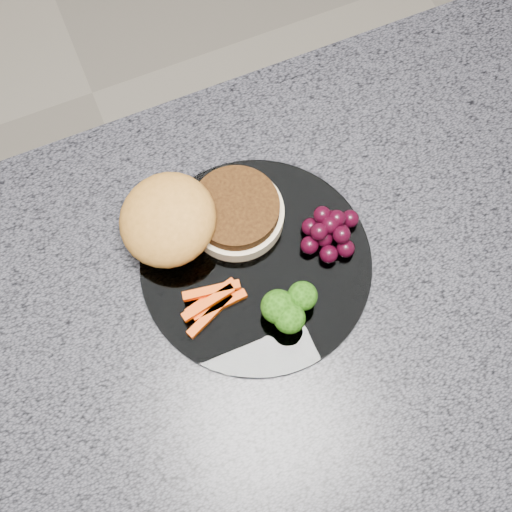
# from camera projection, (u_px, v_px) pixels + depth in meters

# --- Properties ---
(room) EXTENTS (4.02, 4.02, 2.70)m
(room) POSITION_uv_depth(u_px,v_px,m) (136.00, 119.00, 0.35)
(room) COLOR #A79E8C
(room) RESTS_ON ground
(island_cabinet) EXTENTS (1.20, 0.60, 0.86)m
(island_cabinet) POSITION_uv_depth(u_px,v_px,m) (221.00, 410.00, 1.21)
(island_cabinet) COLOR #54381D
(island_cabinet) RESTS_ON ground
(countertop) EXTENTS (1.20, 0.60, 0.04)m
(countertop) POSITION_uv_depth(u_px,v_px,m) (203.00, 347.00, 0.79)
(countertop) COLOR #44444D
(countertop) RESTS_ON island_cabinet
(plate) EXTENTS (0.26, 0.26, 0.01)m
(plate) POSITION_uv_depth(u_px,v_px,m) (256.00, 263.00, 0.80)
(plate) COLOR white
(plate) RESTS_ON countertop
(burger) EXTENTS (0.20, 0.13, 0.06)m
(burger) POSITION_uv_depth(u_px,v_px,m) (193.00, 219.00, 0.79)
(burger) COLOR beige
(burger) RESTS_ON plate
(carrot_sticks) EXTENTS (0.08, 0.05, 0.02)m
(carrot_sticks) POSITION_uv_depth(u_px,v_px,m) (212.00, 302.00, 0.77)
(carrot_sticks) COLOR #EF4803
(carrot_sticks) RESTS_ON plate
(broccoli) EXTENTS (0.06, 0.05, 0.04)m
(broccoli) POSITION_uv_depth(u_px,v_px,m) (288.00, 308.00, 0.75)
(broccoli) COLOR #4E7E2D
(broccoli) RESTS_ON plate
(grape_bunch) EXTENTS (0.08, 0.06, 0.04)m
(grape_bunch) POSITION_uv_depth(u_px,v_px,m) (330.00, 231.00, 0.79)
(grape_bunch) COLOR black
(grape_bunch) RESTS_ON plate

